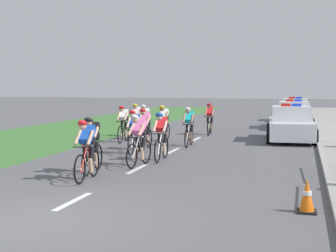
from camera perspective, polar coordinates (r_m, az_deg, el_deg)
ground_plane at (r=8.96m, az=-15.47°, el=-10.69°), size 160.00×160.00×0.00m
kerb_edge at (r=21.53m, az=17.06°, el=-1.56°), size 0.16×60.00×0.13m
grass_verge at (r=24.49m, az=-13.18°, el=-0.88°), size 7.00×60.00×0.01m
lane_markings_centre at (r=13.89m, az=-3.62°, el=-5.01°), size 0.14×17.60×0.01m
cyclist_lead at (r=12.27m, az=-9.45°, el=-2.66°), size 0.44×1.72×1.56m
cyclist_second at (r=13.27m, az=-8.84°, el=-2.10°), size 0.45×1.72×1.56m
cyclist_third at (r=14.26m, az=-3.43°, el=-1.57°), size 0.45×1.72×1.56m
cyclist_fourth at (r=15.30m, az=-0.78°, el=-1.14°), size 0.42×1.72×1.56m
cyclist_fifth at (r=16.78m, az=-3.93°, el=-0.62°), size 0.44×1.72×1.56m
cyclist_sixth at (r=17.90m, az=-2.70°, el=-0.28°), size 0.42×1.72×1.56m
cyclist_seventh at (r=18.89m, az=2.46°, el=-0.01°), size 0.42×1.72×1.56m
cyclist_eighth at (r=20.62m, az=-0.50°, el=0.39°), size 0.42×1.72×1.56m
cyclist_ninth at (r=20.35m, az=-5.22°, el=0.31°), size 0.44×1.72×1.56m
cyclist_tenth at (r=22.59m, az=-3.60°, el=0.76°), size 0.42×1.72×1.56m
cyclist_eleventh at (r=21.30m, az=-2.72°, el=0.53°), size 0.43×1.72×1.56m
cyclist_twelfth at (r=23.36m, az=4.87°, el=0.89°), size 0.44×1.72×1.56m
police_car_nearest at (r=21.46m, az=14.08°, el=0.13°), size 2.22×4.51×1.59m
police_car_second at (r=27.82m, az=14.39°, el=1.16°), size 2.20×4.50×1.59m
police_car_third at (r=33.63m, az=14.57°, el=1.75°), size 2.03×4.42×1.59m
traffic_cone_near at (r=9.51m, az=15.88°, el=-7.86°), size 0.36×0.36×0.64m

